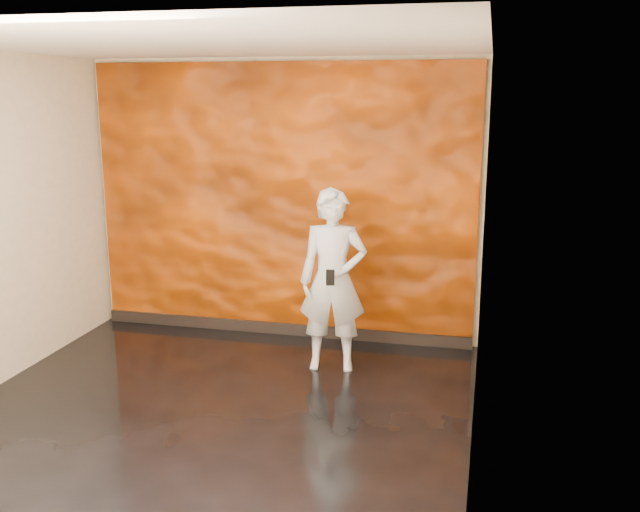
{
  "coord_description": "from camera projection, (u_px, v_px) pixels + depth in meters",
  "views": [
    {
      "loc": [
        2.04,
        -4.85,
        2.48
      ],
      "look_at": [
        0.72,
        0.64,
        1.17
      ],
      "focal_mm": 40.0,
      "sensor_mm": 36.0,
      "label": 1
    }
  ],
  "objects": [
    {
      "name": "man",
      "position": [
        333.0,
        280.0,
        6.36
      ],
      "size": [
        0.66,
        0.48,
        1.65
      ],
      "primitive_type": "imported",
      "rotation": [
        0.0,
        0.0,
        0.16
      ],
      "color": "#9DA2AC",
      "rests_on": "ground"
    },
    {
      "name": "phone",
      "position": [
        330.0,
        278.0,
        6.08
      ],
      "size": [
        0.08,
        0.03,
        0.14
      ],
      "primitive_type": "cube",
      "rotation": [
        0.0,
        0.0,
        0.2
      ],
      "color": "black",
      "rests_on": "man"
    },
    {
      "name": "room",
      "position": [
        206.0,
        239.0,
        5.3
      ],
      "size": [
        4.02,
        4.02,
        2.81
      ],
      "color": "black",
      "rests_on": "ground"
    },
    {
      "name": "feature_wall",
      "position": [
        281.0,
        203.0,
        7.16
      ],
      "size": [
        3.9,
        0.06,
        2.75
      ],
      "primitive_type": "cube",
      "color": "#BF4500",
      "rests_on": "ground"
    },
    {
      "name": "baseboard",
      "position": [
        282.0,
        328.0,
        7.43
      ],
      "size": [
        3.9,
        0.04,
        0.12
      ],
      "primitive_type": "cube",
      "color": "black",
      "rests_on": "ground"
    }
  ]
}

